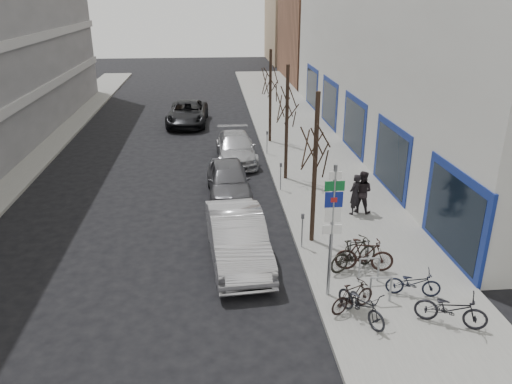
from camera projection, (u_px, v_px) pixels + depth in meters
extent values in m
plane|color=black|center=(247.00, 303.00, 14.60)|extent=(120.00, 120.00, 0.00)
cube|color=slate|center=(324.00, 178.00, 24.20)|extent=(5.00, 70.00, 0.15)
cube|color=brown|center=(344.00, 39.00, 51.19)|extent=(12.00, 14.00, 8.00)
cube|color=#937A5B|center=(319.00, 25.00, 64.91)|extent=(13.00, 12.00, 9.00)
cylinder|color=gray|center=(331.00, 235.00, 14.02)|extent=(0.10, 0.10, 4.20)
cube|color=white|center=(335.00, 176.00, 13.33)|extent=(0.35, 0.03, 0.22)
cube|color=#0C5926|center=(335.00, 186.00, 13.44)|extent=(0.55, 0.03, 0.28)
cube|color=navy|center=(334.00, 200.00, 13.59)|extent=(0.50, 0.03, 0.45)
cube|color=maroon|center=(334.00, 200.00, 13.58)|extent=(0.18, 0.02, 0.14)
cube|color=white|center=(333.00, 215.00, 13.76)|extent=(0.45, 0.03, 0.45)
cube|color=white|center=(332.00, 229.00, 13.92)|extent=(0.55, 0.03, 0.28)
cylinder|color=gray|center=(370.00, 290.00, 14.23)|extent=(0.06, 0.06, 0.80)
cylinder|color=gray|center=(391.00, 289.00, 14.28)|extent=(0.06, 0.06, 0.80)
cylinder|color=gray|center=(382.00, 278.00, 14.11)|extent=(0.60, 0.06, 0.06)
cylinder|color=gray|center=(359.00, 270.00, 15.25)|extent=(0.06, 0.06, 0.80)
cylinder|color=gray|center=(378.00, 269.00, 15.30)|extent=(0.06, 0.06, 0.80)
cylinder|color=gray|center=(370.00, 258.00, 15.12)|extent=(0.60, 0.06, 0.06)
cylinder|color=gray|center=(350.00, 253.00, 16.26)|extent=(0.06, 0.06, 0.80)
cylinder|color=gray|center=(368.00, 252.00, 16.32)|extent=(0.06, 0.06, 0.80)
cylinder|color=gray|center=(360.00, 242.00, 16.14)|extent=(0.60, 0.06, 0.06)
cylinder|color=black|center=(315.00, 172.00, 17.04)|extent=(0.16, 0.16, 5.50)
cylinder|color=black|center=(287.00, 125.00, 23.05)|extent=(0.16, 0.16, 5.50)
cylinder|color=black|center=(270.00, 98.00, 29.06)|extent=(0.16, 0.16, 5.50)
cylinder|color=gray|center=(302.00, 233.00, 17.30)|extent=(0.05, 0.05, 1.10)
cube|color=#3F3F44|center=(303.00, 216.00, 17.06)|extent=(0.10, 0.08, 0.18)
cylinder|color=gray|center=(281.00, 178.00, 22.38)|extent=(0.05, 0.05, 1.10)
cube|color=#3F3F44|center=(281.00, 165.00, 22.15)|extent=(0.10, 0.08, 0.18)
cylinder|color=gray|center=(267.00, 144.00, 27.47)|extent=(0.05, 0.05, 1.10)
cube|color=#3F3F44|center=(267.00, 133.00, 27.23)|extent=(0.10, 0.08, 0.18)
imported|color=black|center=(362.00, 302.00, 13.44)|extent=(1.30, 1.86, 1.10)
imported|color=black|center=(353.00, 296.00, 13.85)|extent=(1.54, 1.05, 0.91)
imported|color=black|center=(414.00, 281.00, 14.55)|extent=(1.65, 0.85, 0.97)
imported|color=black|center=(354.00, 253.00, 15.90)|extent=(1.92, 1.26, 1.13)
imported|color=black|center=(451.00, 306.00, 13.22)|extent=(1.93, 1.31, 1.14)
imported|color=black|center=(364.00, 255.00, 15.82)|extent=(1.94, 0.90, 1.14)
imported|color=#B9B8BE|center=(238.00, 238.00, 16.62)|extent=(2.18, 5.24, 1.68)
imported|color=#545459|center=(228.00, 180.00, 21.97)|extent=(1.99, 4.59, 1.54)
imported|color=#A6A6AB|center=(236.00, 148.00, 26.72)|extent=(2.17, 5.04, 1.45)
imported|color=black|center=(188.00, 113.00, 34.14)|extent=(2.86, 5.71, 1.55)
imported|color=black|center=(355.00, 194.00, 19.84)|extent=(0.72, 0.70, 1.67)
imported|color=black|center=(362.00, 191.00, 20.00)|extent=(0.79, 0.72, 1.77)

